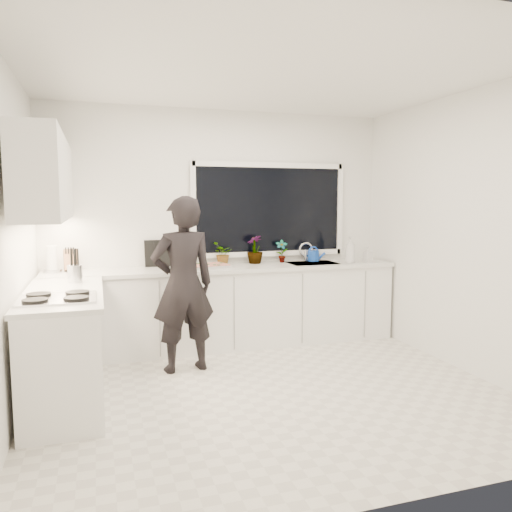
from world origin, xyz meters
name	(u,v)px	position (x,y,z in m)	size (l,w,h in m)	color
floor	(269,393)	(0.00, 0.00, -0.01)	(4.00, 3.50, 0.02)	beige
wall_back	(220,227)	(0.00, 1.76, 1.35)	(4.00, 0.02, 2.70)	white
wall_left	(7,244)	(-2.01, 0.00, 1.35)	(0.02, 3.50, 2.70)	white
wall_right	(466,233)	(2.01, 0.00, 1.35)	(0.02, 3.50, 2.70)	white
ceiling	(270,71)	(0.00, 0.00, 2.71)	(4.00, 3.50, 0.02)	white
window	(269,210)	(0.60, 1.73, 1.55)	(1.80, 0.02, 1.00)	black
base_cabinets_back	(227,308)	(0.00, 1.45, 0.44)	(3.92, 0.58, 0.88)	white
base_cabinets_left	(66,348)	(-1.67, 0.35, 0.44)	(0.58, 1.60, 0.88)	white
countertop_back	(227,268)	(0.00, 1.44, 0.90)	(3.94, 0.62, 0.04)	silver
countertop_left	(63,294)	(-1.67, 0.35, 0.90)	(0.62, 1.60, 0.04)	silver
upper_cabinets	(46,178)	(-1.79, 0.70, 1.85)	(0.34, 2.10, 0.70)	white
sink	(312,267)	(1.05, 1.45, 0.87)	(0.58, 0.42, 0.14)	silver
faucet	(306,252)	(1.05, 1.65, 1.03)	(0.03, 0.03, 0.22)	silver
stovetop	(57,298)	(-1.69, 0.00, 0.94)	(0.56, 0.48, 0.03)	black
person	(183,285)	(-0.61, 0.78, 0.85)	(0.62, 0.41, 1.70)	black
pizza_tray	(207,266)	(-0.23, 1.42, 0.94)	(0.47, 0.35, 0.03)	silver
pizza	(207,265)	(-0.23, 1.42, 0.95)	(0.43, 0.31, 0.01)	#B51918
watering_can	(313,256)	(1.13, 1.61, 0.98)	(0.14, 0.14, 0.13)	#1345BB
paper_towel_roll	(52,260)	(-1.84, 1.55, 1.05)	(0.11, 0.11, 0.26)	silver
knife_block	(70,261)	(-1.67, 1.59, 1.03)	(0.13, 0.10, 0.22)	olive
utensil_crock	(75,274)	(-1.59, 0.80, 1.00)	(0.13, 0.13, 0.16)	silver
picture_frame_large	(164,254)	(-0.67, 1.69, 1.06)	(0.22, 0.02, 0.28)	black
picture_frame_small	(156,253)	(-0.77, 1.69, 1.07)	(0.25, 0.02, 0.30)	black
herb_plants	(244,251)	(0.25, 1.61, 1.07)	(0.95, 0.30, 0.33)	#26662D
soap_bottles	(354,251)	(1.52, 1.30, 1.07)	(0.37, 0.17, 0.32)	#D8BF66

